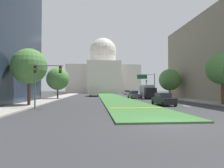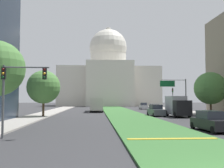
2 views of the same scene
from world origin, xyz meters
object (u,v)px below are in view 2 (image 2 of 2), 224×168
street_tree_right_mid (210,88)px  box_truck_delivery (177,106)px  street_tree_left_mid (44,87)px  sedan_distant (155,108)px  sedan_far_horizon (144,106)px  overhead_guide_sign (176,89)px  sedan_midblock (156,111)px  capitol_building (108,78)px  traffic_light_far_right (173,96)px  city_bus (96,103)px  traffic_light_near_left (16,85)px  sedan_lead_stopped (211,122)px

street_tree_right_mid → box_truck_delivery: 6.26m
street_tree_left_mid → sedan_distant: 26.02m
sedan_far_horizon → box_truck_delivery: size_ratio=0.66×
street_tree_left_mid → box_truck_delivery: bearing=-0.7°
overhead_guide_sign → street_tree_right_mid: street_tree_right_mid is taller
sedan_midblock → capitol_building: bearing=94.1°
capitol_building → traffic_light_far_right: size_ratio=7.47×
street_tree_right_mid → box_truck_delivery: size_ratio=1.10×
traffic_light_far_right → street_tree_left_mid: bearing=-147.3°
overhead_guide_sign → city_bus: 17.53m
capitol_building → box_truck_delivery: bearing=-83.5°
sedan_distant → overhead_guide_sign: bearing=-72.0°
sedan_distant → traffic_light_near_left: bearing=-116.3°
street_tree_left_mid → box_truck_delivery: street_tree_left_mid is taller
box_truck_delivery → sedan_distant: bearing=90.1°
sedan_distant → city_bus: size_ratio=0.41×
box_truck_delivery → street_tree_left_mid: bearing=179.3°
traffic_light_near_left → sedan_distant: 41.46m
street_tree_left_mid → traffic_light_far_right: bearing=32.7°
traffic_light_near_left → city_bus: traffic_light_near_left is taller
capitol_building → sedan_distant: capitol_building is taller
sedan_midblock → box_truck_delivery: box_truck_delivery is taller
capitol_building → traffic_light_far_right: bearing=-77.1°
traffic_light_far_right → sedan_lead_stopped: size_ratio=1.08×
traffic_light_far_right → city_bus: traffic_light_far_right is taller
traffic_light_near_left → capitol_building: bearing=83.0°
traffic_light_far_right → street_tree_left_mid: size_ratio=0.73×
street_tree_left_mid → sedan_lead_stopped: 25.86m
capitol_building → street_tree_left_mid: 67.93m
sedan_distant → city_bus: city_bus is taller
street_tree_left_mid → sedan_distant: (20.54, 15.52, -3.79)m
traffic_light_far_right → sedan_distant: (-4.05, -0.28, -2.54)m
traffic_light_near_left → sedan_lead_stopped: traffic_light_near_left is taller
overhead_guide_sign → street_tree_left_mid: street_tree_left_mid is taller
overhead_guide_sign → sedan_lead_stopped: overhead_guide_sign is taller
capitol_building → overhead_guide_sign: (10.03, -58.41, -6.54)m
city_bus → street_tree_right_mid: bearing=-42.2°
sedan_lead_stopped → city_bus: size_ratio=0.44×
street_tree_right_mid → sedan_lead_stopped: size_ratio=1.47×
sedan_distant → box_truck_delivery: 15.80m
traffic_light_near_left → sedan_midblock: 27.76m
traffic_light_near_left → sedan_far_horizon: size_ratio=1.23×
capitol_building → sedan_far_horizon: 39.40m
overhead_guide_sign → sedan_midblock: overhead_guide_sign is taller
sedan_midblock → sedan_far_horizon: (3.03, 27.72, -0.04)m
overhead_guide_sign → traffic_light_far_right: bearing=78.6°
overhead_guide_sign → city_bus: overhead_guide_sign is taller
street_tree_left_mid → sedan_far_horizon: size_ratio=1.68×
sedan_midblock → street_tree_left_mid: bearing=-175.5°
overhead_guide_sign → sedan_lead_stopped: size_ratio=1.35×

